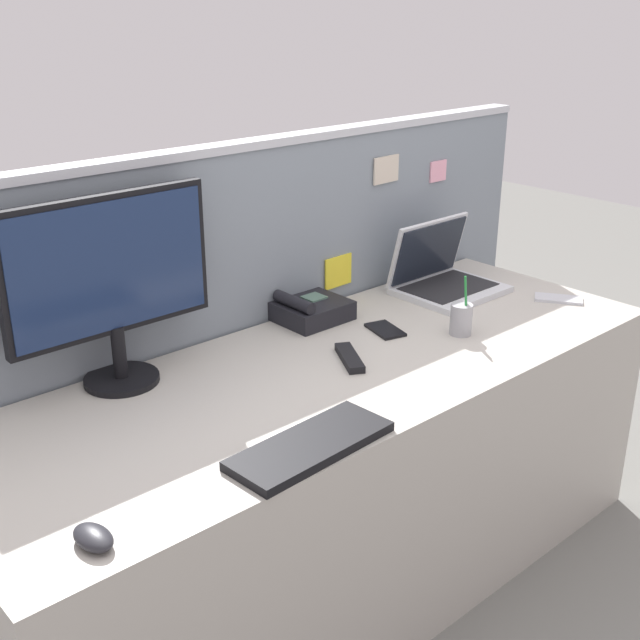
% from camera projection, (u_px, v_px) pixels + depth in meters
% --- Properties ---
extents(ground_plane, '(10.00, 10.00, 0.00)m').
position_uv_depth(ground_plane, '(331.00, 579.00, 2.45)').
color(ground_plane, slate).
extents(desk, '(2.06, 0.73, 0.71)m').
position_uv_depth(desk, '(332.00, 479.00, 2.32)').
color(desk, '#ADA89E').
rests_on(desk, ground_plane).
extents(cubicle_divider, '(2.46, 0.08, 1.26)m').
position_uv_depth(cubicle_divider, '(243.00, 347.00, 2.49)').
color(cubicle_divider, gray).
rests_on(cubicle_divider, ground_plane).
extents(desktop_monitor, '(0.55, 0.19, 0.49)m').
position_uv_depth(desktop_monitor, '(110.00, 276.00, 1.99)').
color(desktop_monitor, black).
rests_on(desktop_monitor, desk).
extents(laptop, '(0.34, 0.28, 0.23)m').
position_uv_depth(laptop, '(442.00, 275.00, 2.72)').
color(laptop, silver).
rests_on(laptop, desk).
extents(desk_phone, '(0.21, 0.18, 0.10)m').
position_uv_depth(desk_phone, '(311.00, 310.00, 2.48)').
color(desk_phone, black).
rests_on(desk_phone, desk).
extents(keyboard_main, '(0.40, 0.17, 0.02)m').
position_uv_depth(keyboard_main, '(311.00, 445.00, 1.78)').
color(keyboard_main, black).
rests_on(keyboard_main, desk).
extents(computer_mouse_right_hand, '(0.07, 0.10, 0.03)m').
position_uv_depth(computer_mouse_right_hand, '(93.00, 537.00, 1.47)').
color(computer_mouse_right_hand, '#232328').
rests_on(computer_mouse_right_hand, desk).
extents(pen_cup, '(0.07, 0.07, 0.18)m').
position_uv_depth(pen_cup, '(461.00, 319.00, 2.37)').
color(pen_cup, '#99999E').
rests_on(pen_cup, desk).
extents(cell_phone_black_slab, '(0.10, 0.14, 0.01)m').
position_uv_depth(cell_phone_black_slab, '(385.00, 330.00, 2.41)').
color(cell_phone_black_slab, black).
rests_on(cell_phone_black_slab, desk).
extents(cell_phone_silver_slab, '(0.14, 0.17, 0.01)m').
position_uv_depth(cell_phone_silver_slab, '(558.00, 299.00, 2.65)').
color(cell_phone_silver_slab, '#B7BAC1').
rests_on(cell_phone_silver_slab, desk).
extents(tv_remote, '(0.12, 0.17, 0.02)m').
position_uv_depth(tv_remote, '(350.00, 358.00, 2.21)').
color(tv_remote, black).
rests_on(tv_remote, desk).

